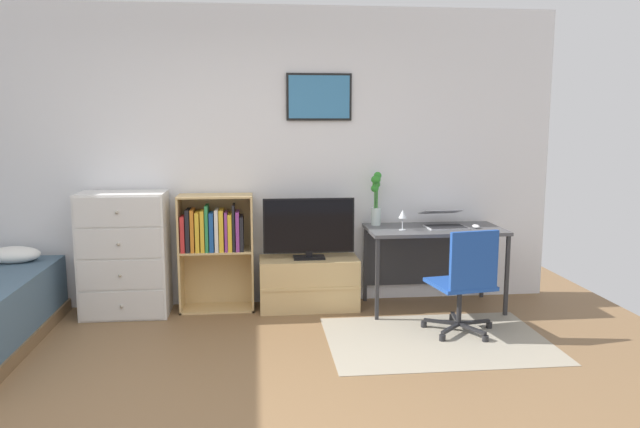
{
  "coord_description": "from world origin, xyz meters",
  "views": [
    {
      "loc": [
        0.3,
        -3.13,
        1.68
      ],
      "look_at": [
        0.78,
        1.5,
        0.97
      ],
      "focal_mm": 33.97,
      "sensor_mm": 36.0,
      "label": 1
    }
  ],
  "objects_px": {
    "dresser": "(125,254)",
    "office_chair": "(466,279)",
    "television": "(309,229)",
    "wine_glass": "(403,215)",
    "laptop": "(443,220)",
    "bookshelf": "(215,240)",
    "computer_mouse": "(476,226)",
    "desk": "(431,240)",
    "bamboo_vase": "(376,197)",
    "tv_stand": "(309,283)"
  },
  "relations": [
    {
      "from": "laptop",
      "to": "computer_mouse",
      "type": "relative_size",
      "value": 3.85
    },
    {
      "from": "office_chair",
      "to": "computer_mouse",
      "type": "distance_m",
      "value": 0.8
    },
    {
      "from": "tv_stand",
      "to": "office_chair",
      "type": "relative_size",
      "value": 1.03
    },
    {
      "from": "desk",
      "to": "wine_glass",
      "type": "distance_m",
      "value": 0.44
    },
    {
      "from": "tv_stand",
      "to": "wine_glass",
      "type": "bearing_deg",
      "value": -13.34
    },
    {
      "from": "bookshelf",
      "to": "bamboo_vase",
      "type": "height_order",
      "value": "bamboo_vase"
    },
    {
      "from": "television",
      "to": "computer_mouse",
      "type": "relative_size",
      "value": 7.81
    },
    {
      "from": "dresser",
      "to": "desk",
      "type": "distance_m",
      "value": 2.73
    },
    {
      "from": "bookshelf",
      "to": "office_chair",
      "type": "bearing_deg",
      "value": -23.88
    },
    {
      "from": "bookshelf",
      "to": "television",
      "type": "xyz_separation_m",
      "value": [
        0.84,
        -0.07,
        0.1
      ]
    },
    {
      "from": "desk",
      "to": "computer_mouse",
      "type": "relative_size",
      "value": 11.56
    },
    {
      "from": "dresser",
      "to": "computer_mouse",
      "type": "bearing_deg",
      "value": -2.81
    },
    {
      "from": "laptop",
      "to": "wine_glass",
      "type": "xyz_separation_m",
      "value": [
        -0.41,
        -0.14,
        0.07
      ]
    },
    {
      "from": "desk",
      "to": "wine_glass",
      "type": "bearing_deg",
      "value": -152.95
    },
    {
      "from": "bookshelf",
      "to": "desk",
      "type": "distance_m",
      "value": 1.96
    },
    {
      "from": "television",
      "to": "bookshelf",
      "type": "bearing_deg",
      "value": 175.45
    },
    {
      "from": "desk",
      "to": "bamboo_vase",
      "type": "bearing_deg",
      "value": 166.46
    },
    {
      "from": "television",
      "to": "laptop",
      "type": "relative_size",
      "value": 2.03
    },
    {
      "from": "computer_mouse",
      "to": "tv_stand",
      "type": "bearing_deg",
      "value": 173.58
    },
    {
      "from": "bamboo_vase",
      "to": "wine_glass",
      "type": "xyz_separation_m",
      "value": [
        0.18,
        -0.28,
        -0.13
      ]
    },
    {
      "from": "laptop",
      "to": "bookshelf",
      "type": "bearing_deg",
      "value": 174.67
    },
    {
      "from": "laptop",
      "to": "computer_mouse",
      "type": "distance_m",
      "value": 0.29
    },
    {
      "from": "office_chair",
      "to": "laptop",
      "type": "bearing_deg",
      "value": 76.29
    },
    {
      "from": "television",
      "to": "wine_glass",
      "type": "xyz_separation_m",
      "value": [
        0.81,
        -0.17,
        0.14
      ]
    },
    {
      "from": "desk",
      "to": "computer_mouse",
      "type": "xyz_separation_m",
      "value": [
        0.36,
        -0.13,
        0.15
      ]
    },
    {
      "from": "computer_mouse",
      "to": "office_chair",
      "type": "bearing_deg",
      "value": -115.38
    },
    {
      "from": "tv_stand",
      "to": "laptop",
      "type": "relative_size",
      "value": 2.21
    },
    {
      "from": "television",
      "to": "laptop",
      "type": "xyz_separation_m",
      "value": [
        1.22,
        -0.03,
        0.07
      ]
    },
    {
      "from": "dresser",
      "to": "wine_glass",
      "type": "height_order",
      "value": "dresser"
    },
    {
      "from": "bamboo_vase",
      "to": "laptop",
      "type": "bearing_deg",
      "value": -13.1
    },
    {
      "from": "desk",
      "to": "laptop",
      "type": "xyz_separation_m",
      "value": [
        0.1,
        -0.02,
        0.19
      ]
    },
    {
      "from": "dresser",
      "to": "computer_mouse",
      "type": "xyz_separation_m",
      "value": [
        3.09,
        -0.15,
        0.22
      ]
    },
    {
      "from": "tv_stand",
      "to": "bamboo_vase",
      "type": "xyz_separation_m",
      "value": [
        0.62,
        0.09,
        0.77
      ]
    },
    {
      "from": "tv_stand",
      "to": "television",
      "type": "xyz_separation_m",
      "value": [
        0.0,
        -0.02,
        0.5
      ]
    },
    {
      "from": "laptop",
      "to": "television",
      "type": "bearing_deg",
      "value": 175.97
    },
    {
      "from": "dresser",
      "to": "bookshelf",
      "type": "height_order",
      "value": "dresser"
    },
    {
      "from": "dresser",
      "to": "laptop",
      "type": "xyz_separation_m",
      "value": [
        2.82,
        -0.04,
        0.26
      ]
    },
    {
      "from": "dresser",
      "to": "bamboo_vase",
      "type": "xyz_separation_m",
      "value": [
        2.23,
        0.1,
        0.46
      ]
    },
    {
      "from": "desk",
      "to": "office_chair",
      "type": "bearing_deg",
      "value": -86.89
    },
    {
      "from": "dresser",
      "to": "office_chair",
      "type": "distance_m",
      "value": 2.89
    },
    {
      "from": "tv_stand",
      "to": "computer_mouse",
      "type": "distance_m",
      "value": 1.58
    },
    {
      "from": "tv_stand",
      "to": "television",
      "type": "height_order",
      "value": "television"
    },
    {
      "from": "bookshelf",
      "to": "tv_stand",
      "type": "bearing_deg",
      "value": -3.03
    },
    {
      "from": "bookshelf",
      "to": "bamboo_vase",
      "type": "bearing_deg",
      "value": 1.69
    },
    {
      "from": "office_chair",
      "to": "laptop",
      "type": "distance_m",
      "value": 0.86
    },
    {
      "from": "dresser",
      "to": "bookshelf",
      "type": "distance_m",
      "value": 0.78
    },
    {
      "from": "computer_mouse",
      "to": "dresser",
      "type": "bearing_deg",
      "value": 177.19
    },
    {
      "from": "computer_mouse",
      "to": "laptop",
      "type": "bearing_deg",
      "value": 156.41
    },
    {
      "from": "television",
      "to": "wine_glass",
      "type": "distance_m",
      "value": 0.84
    },
    {
      "from": "tv_stand",
      "to": "laptop",
      "type": "distance_m",
      "value": 1.35
    }
  ]
}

